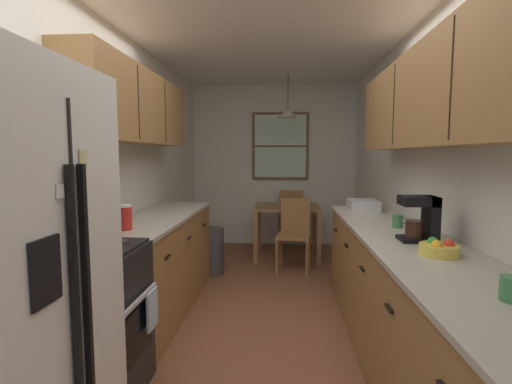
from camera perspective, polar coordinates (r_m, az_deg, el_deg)
ground_plane at (r=3.75m, az=1.43°, el=-17.14°), size 12.00×12.00×0.00m
wall_left at (r=3.77m, az=-19.47°, el=2.65°), size 0.10×9.00×2.55m
wall_right at (r=3.65m, az=23.17°, el=2.42°), size 0.10×9.00×2.55m
wall_back at (r=6.11m, az=2.69°, el=4.00°), size 4.40×0.10×2.55m
ceiling_slab at (r=3.64m, az=1.54°, el=23.89°), size 4.40×9.00×0.08m
stove_range at (r=2.54m, az=-24.58°, el=-17.58°), size 0.66×0.61×1.10m
microwave_over_range at (r=2.41m, az=-28.20°, el=10.91°), size 0.39×0.61×0.34m
counter_left at (r=3.66m, az=-14.77°, el=-10.41°), size 0.64×1.96×0.90m
upper_cabinets_left at (r=3.55m, az=-17.82°, el=12.06°), size 0.33×2.04×0.62m
counter_right at (r=2.80m, az=22.11°, el=-15.73°), size 0.64×3.27×0.90m
upper_cabinets_right at (r=2.64m, az=26.56°, el=13.12°), size 0.33×2.95×0.64m
dining_table at (r=5.36m, az=4.72°, el=-3.28°), size 0.89×0.83×0.74m
dining_chair_near at (r=4.77m, az=5.82°, el=-5.87°), size 0.45×0.45×0.90m
dining_chair_far at (r=6.00m, az=5.37°, el=-3.49°), size 0.41×0.41×0.90m
pendant_light at (r=5.33m, az=4.84°, el=11.76°), size 0.29×0.29×0.58m
back_window at (r=6.03m, az=3.70°, el=6.94°), size 0.89×0.05×1.06m
trash_bin at (r=4.67m, az=-6.66°, el=-8.88°), size 0.29×0.29×0.57m
storage_canister at (r=2.94m, az=-19.26°, el=-3.64°), size 0.11×0.11×0.19m
dish_towel at (r=2.52m, az=-15.45°, el=-16.76°), size 0.02×0.16×0.24m
coffee_maker at (r=2.63m, az=23.89°, el=-3.57°), size 0.22×0.18×0.29m
mug_spare at (r=3.06m, az=20.67°, el=-4.15°), size 0.11×0.08×0.10m
fruit_bowl at (r=2.33m, az=25.98°, el=-7.68°), size 0.21×0.21×0.09m
dish_rack at (r=3.95m, az=15.90°, el=-1.87°), size 0.28×0.34×0.10m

